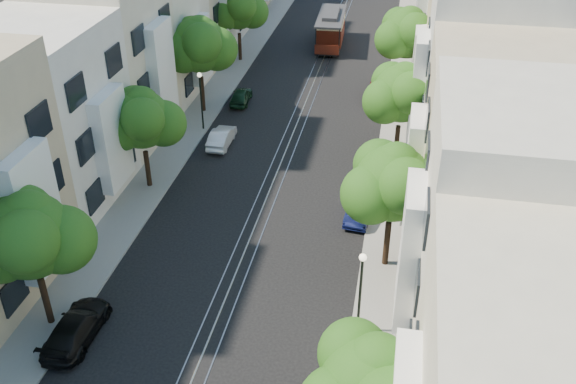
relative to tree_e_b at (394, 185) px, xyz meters
The scene contains 24 objects.
ground 20.91m from the tree_e_b, 110.89° to the left, with size 200.00×200.00×0.00m, color black.
sidewalk_east 19.59m from the tree_e_b, 90.03° to the left, with size 2.50×80.00×0.12m, color gray.
sidewalk_west 24.38m from the tree_e_b, 127.33° to the left, with size 2.50×80.00×0.12m, color gray.
rail_left 21.10m from the tree_e_b, 112.32° to the left, with size 0.06×80.00×0.02m, color gray.
rail_slot 20.90m from the tree_e_b, 110.89° to the left, with size 0.06×80.00×0.02m, color gray.
rail_right 20.72m from the tree_e_b, 109.43° to the left, with size 0.06×80.00×0.02m, color gray.
lane_line 20.91m from the tree_e_b, 110.89° to the left, with size 0.08×80.00×0.01m, color tan.
townhouses_east 19.50m from the tree_e_b, 76.32° to the left, with size 7.75×72.00×12.00m.
townhouses_west 26.92m from the tree_e_b, 135.29° to the left, with size 7.75×72.00×11.76m.
tree_e_b is the anchor object (origin of this frame).
tree_e_c 11.00m from the tree_e_b, 90.00° to the left, with size 4.84×3.99×6.52m.
tree_e_d 22.00m from the tree_e_b, 90.00° to the left, with size 5.01×4.16×6.85m.
tree_w_a 16.01m from the tree_e_b, 154.08° to the right, with size 4.93×4.08×6.68m.
tree_w_b 15.25m from the tree_e_b, 160.85° to the left, with size 4.72×3.87×6.27m.
tree_w_c 21.53m from the tree_e_b, 131.99° to the left, with size 5.13×4.28×7.09m.
tree_w_d 30.60m from the tree_e_b, 118.07° to the left, with size 4.84×3.99×6.52m.
lamp_east 5.41m from the tree_e_b, 100.93° to the right, with size 0.32×0.32×4.16m.
lamp_west 18.90m from the tree_e_b, 136.15° to the left, with size 0.32×0.32×4.16m.
cable_car 33.54m from the tree_e_b, 102.35° to the left, with size 2.71×7.68×2.91m.
parked_car_e_mid 6.12m from the tree_e_b, 111.56° to the left, with size 1.29×3.69×1.22m, color #0B113B.
parked_car_e_far 21.23m from the tree_e_b, 94.58° to the left, with size 1.96×4.24×1.18m, color maroon.
parked_car_w_near 15.50m from the tree_e_b, 149.39° to the right, with size 1.73×4.25×1.23m, color black.
parked_car_w_mid 16.62m from the tree_e_b, 136.44° to the left, with size 1.23×3.52×1.16m, color silver.
parked_car_w_far 22.18m from the tree_e_b, 123.77° to the left, with size 1.34×3.33×1.13m, color black.
Camera 1 is at (7.18, -16.96, 20.11)m, focal length 40.00 mm.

